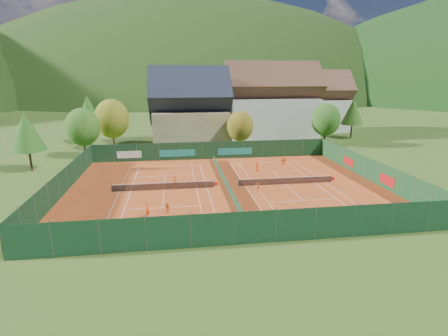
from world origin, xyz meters
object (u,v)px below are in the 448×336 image
Objects in this scene: hotel_block_a at (271,105)px; chalet at (190,112)px; ball_hopper at (365,206)px; player_right_far_a at (257,167)px; player_left_far at (175,181)px; player_right_near at (258,187)px; player_left_mid at (168,208)px; hotel_block_b at (315,105)px; player_left_near at (147,210)px; player_right_far_b at (283,161)px.

chalet is at bearing -162.47° from hotel_block_a.
hotel_block_a is 46.99m from ball_hopper.
ball_hopper is 0.54× the size of player_right_far_a.
player_left_far reaches higher than player_right_near.
chalet is at bearing 86.33° from player_left_mid.
hotel_block_b reaches higher than player_right_far_a.
player_right_near reaches higher than ball_hopper.
player_left_near is at bearing 175.96° from ball_hopper.
player_right_far_a reaches higher than player_left_mid.
player_left_far is at bearing -97.01° from chalet.
player_left_far is at bearing 28.66° from player_left_near.
player_right_near is at bearing -78.65° from chalet.
player_left_far reaches higher than ball_hopper.
player_right_near is 14.34m from player_right_far_b.
hotel_block_b is at bearing -113.40° from player_left_far.
player_left_far is 1.19× the size of player_right_near.
hotel_block_a is 17.25× the size of player_right_near.
ball_hopper is (-16.66, -54.42, -6.06)m from hotel_block_b.
hotel_block_a reaches higher than player_right_far_b.
chalet is 13.31× the size of player_left_mid.
hotel_block_a is 14.76× the size of player_right_far_b.
player_right_near is (-12.44, -38.69, -6.76)m from hotel_block_a.
player_left_near reaches higher than player_left_far.
player_right_near is at bearing 177.15° from player_left_far.
player_right_far_a is at bearing 19.19° from player_right_near.
player_left_far is (-22.57, -35.05, -6.64)m from hotel_block_a.
hotel_block_a reaches higher than player_right_far_a.
hotel_block_b is 13.80× the size of player_right_near.
player_left_mid is 9.20m from player_left_far.
ball_hopper is 0.53× the size of player_left_near.
player_right_far_b is (17.34, 8.74, -0.02)m from player_left_far.
player_right_near is (13.01, 6.11, -0.13)m from player_left_near.
chalet is at bearing -157.01° from hotel_block_b.
player_right_near is at bearing -107.82° from hotel_block_a.
player_right_near is 9.61m from player_right_far_a.
player_right_far_a is (12.22, 5.73, 0.00)m from player_left_far.
player_left_near is 2.10m from player_left_mid.
ball_hopper is at bearing -107.02° from hotel_block_b.
player_left_near is (-39.45, -52.81, -5.86)m from hotel_block_b.
hotel_block_b is 11.56× the size of player_right_far_a.
ball_hopper is at bearing -96.54° from player_right_near.
player_left_far is 1.02× the size of player_right_far_b.
player_left_mid is 25.54m from player_right_far_b.
chalet is 25.23m from player_right_far_b.
hotel_block_b is at bearing 72.98° from ball_hopper.
chalet reaches higher than player_left_near.
hotel_block_b reaches higher than player_right_far_b.
hotel_block_a is 41.20m from player_right_near.
hotel_block_b is at bearing 22.99° from chalet.
player_right_far_b is (-2.57, 20.11, 0.18)m from ball_hopper.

